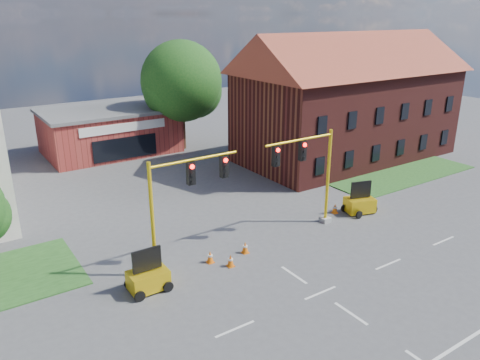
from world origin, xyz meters
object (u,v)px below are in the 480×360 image
Objects in this scene: signal_mast_east at (309,169)px; trailer_east at (360,203)px; signal_mast_west at (181,199)px; pickup_white at (306,162)px; trailer_west at (148,278)px.

signal_mast_east is 5.66m from trailer_east.
signal_mast_west reaches higher than trailer_east.
trailer_west is at bearing 110.79° from pickup_white.
trailer_east is at bearing -0.79° from signal_mast_west.
signal_mast_west is 4.24m from trailer_west.
signal_mast_east is 11.72m from trailer_west.
pickup_white is at bearing 88.00° from trailer_east.
signal_mast_west reaches higher than pickup_white.
pickup_white is (18.96, 9.93, 0.03)m from trailer_west.
pickup_white is (3.12, 9.05, 0.03)m from trailer_east.
trailer_west is at bearing -157.00° from signal_mast_west.
trailer_east is (15.85, 0.88, 0.00)m from trailer_west.
signal_mast_west is 2.84× the size of trailer_east.
pickup_white is (16.46, 8.87, -3.21)m from signal_mast_west.
trailer_west reaches higher than pickup_white.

